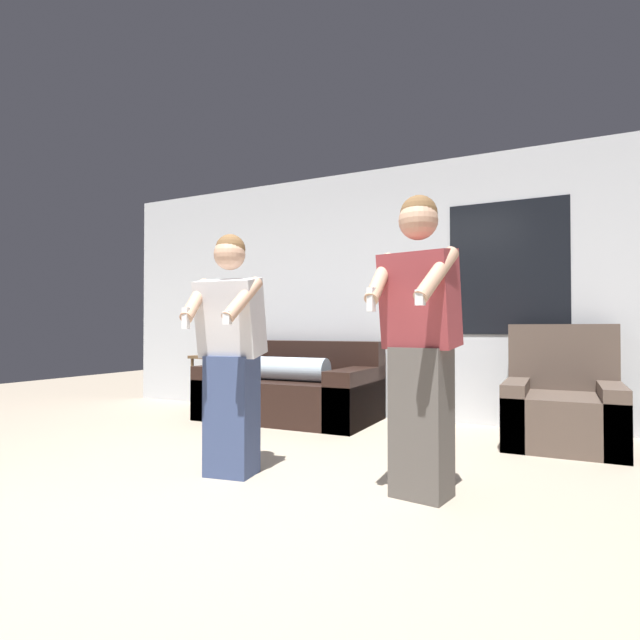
% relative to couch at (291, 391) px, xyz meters
% --- Properties ---
extents(ground_plane, '(14.00, 14.00, 0.00)m').
position_rel_couch_xyz_m(ground_plane, '(0.81, -2.52, -0.29)').
color(ground_plane, tan).
extents(wall_back, '(6.85, 0.07, 2.70)m').
position_rel_couch_xyz_m(wall_back, '(0.83, 0.54, 1.06)').
color(wall_back, silver).
rests_on(wall_back, ground_plane).
extents(couch, '(1.80, 1.00, 0.82)m').
position_rel_couch_xyz_m(couch, '(0.00, 0.00, 0.00)').
color(couch, black).
rests_on(couch, ground_plane).
extents(armchair, '(0.88, 0.95, 1.00)m').
position_rel_couch_xyz_m(armchair, '(2.60, -0.04, 0.01)').
color(armchair, brown).
rests_on(armchair, ground_plane).
extents(side_table, '(0.43, 0.40, 0.78)m').
position_rel_couch_xyz_m(side_table, '(-1.25, 0.28, 0.23)').
color(side_table, brown).
rests_on(side_table, ground_plane).
extents(person_left, '(0.46, 0.53, 1.57)m').
position_rel_couch_xyz_m(person_left, '(0.64, -1.96, 0.50)').
color(person_left, '#384770').
rests_on(person_left, ground_plane).
extents(person_right, '(0.47, 0.53, 1.72)m').
position_rel_couch_xyz_m(person_right, '(1.86, -1.84, 0.59)').
color(person_right, '#56514C').
rests_on(person_right, ground_plane).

